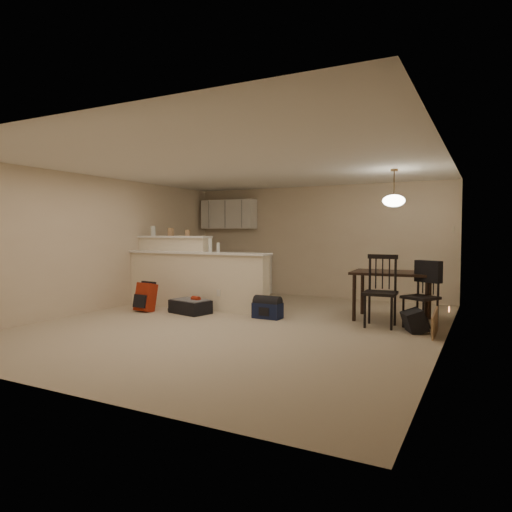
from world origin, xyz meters
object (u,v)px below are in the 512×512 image
Objects in this scene: pendant_lamp at (394,200)px; black_daypack at (414,321)px; red_backpack at (146,297)px; navy_duffel at (268,311)px; dining_chair_far at (420,295)px; suitcase at (190,307)px; dining_chair_near at (380,291)px; dining_table at (393,277)px.

pendant_lamp reaches higher than black_daypack.
red_backpack reaches higher than black_daypack.
red_backpack reaches higher than navy_duffel.
suitcase is at bearing -142.86° from dining_chair_far.
navy_duffel is at bearing 21.66° from suitcase.
suitcase is at bearing -169.83° from navy_duffel.
pendant_lamp is 0.56× the size of dining_chair_near.
black_daypack is at bearing -59.93° from pendant_lamp.
black_daypack is at bearing -66.99° from dining_chair_far.
navy_duffel is 1.34× the size of black_daypack.
red_backpack is 1.44× the size of black_daypack.
pendant_lamp is 1.28× the size of navy_duffel.
dining_chair_far is at bearing -31.85° from black_daypack.
pendant_lamp is 2.06m from black_daypack.
navy_duffel is (-2.42, -0.32, -0.37)m from dining_chair_far.
dining_chair_far is 2.08× the size of navy_duffel.
red_backpack is (-4.23, -1.22, -1.73)m from pendant_lamp.
pendant_lamp is 0.61× the size of dining_chair_far.
red_backpack is at bearing 69.36° from black_daypack.
suitcase is 1.46m from navy_duffel.
dining_table is at bearing 4.51° from black_daypack.
dining_chair_far is at bearing 14.35° from red_backpack.
dining_table is 3.72× the size of black_daypack.
dining_chair_near is (-0.06, -0.65, -1.43)m from pendant_lamp.
suitcase is 1.35× the size of red_backpack.
dining_chair_near is at bearing 13.34° from red_backpack.
pendant_lamp is 1.64m from dining_chair_far.
dining_chair_far is 1.94× the size of red_backpack.
dining_table is 2.59× the size of red_backpack.
navy_duffel is (-1.91, -0.81, -1.86)m from pendant_lamp.
navy_duffel is at bearing 15.52° from red_backpack.
dining_chair_far is at bearing 9.62° from navy_duffel.
dining_chair_near is at bearing -98.55° from dining_table.
dining_table is 1.09m from black_daypack.
red_backpack is 4.71m from black_daypack.
black_daypack is (-0.04, -0.32, -0.34)m from dining_chair_far.
navy_duffel reaches higher than suitcase.
dining_chair_near reaches higher than black_daypack.
dining_chair_near is 1.59× the size of suitcase.
dining_chair_near is at bearing -134.72° from dining_chair_far.
black_daypack is (2.38, 0.00, 0.03)m from navy_duffel.
black_daypack is (3.83, 0.21, 0.04)m from suitcase.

